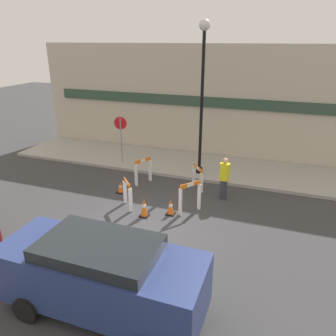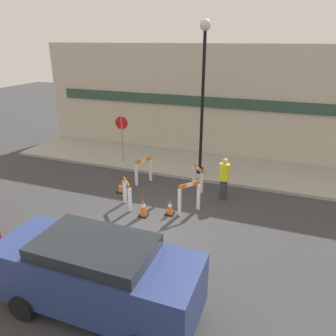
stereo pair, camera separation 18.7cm
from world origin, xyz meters
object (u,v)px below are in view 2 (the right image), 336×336
at_px(streetlamp_post, 203,81).
at_px(stop_sign, 122,132).
at_px(parked_car_1, 97,272).
at_px(person_worker, 224,178).

distance_m(streetlamp_post, stop_sign, 4.57).
xyz_separation_m(streetlamp_post, parked_car_1, (-0.02, -8.30, -3.09)).
bearing_deg(person_worker, streetlamp_post, -68.67).
bearing_deg(parked_car_1, streetlamp_post, 89.86).
xyz_separation_m(streetlamp_post, stop_sign, (-3.84, 0.05, -2.48)).
xyz_separation_m(stop_sign, parked_car_1, (3.82, -8.35, -0.61)).
xyz_separation_m(stop_sign, person_worker, (5.29, -1.95, -0.75)).
bearing_deg(streetlamp_post, parked_car_1, -90.14).
bearing_deg(parked_car_1, person_worker, 77.13).
bearing_deg(parked_car_1, stop_sign, 114.60).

